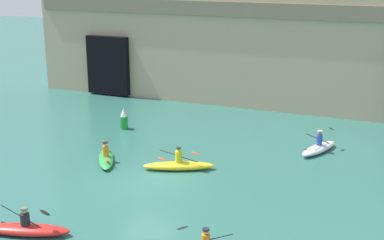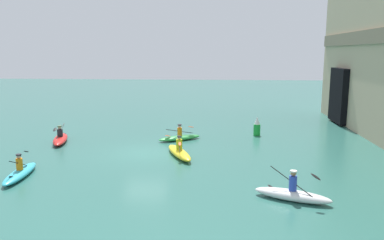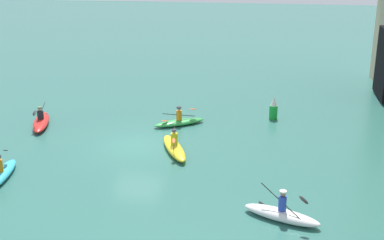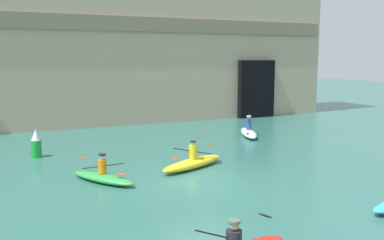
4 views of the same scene
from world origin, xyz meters
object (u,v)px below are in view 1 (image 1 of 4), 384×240
Objects in this scene: kayak_red at (26,229)px; kayak_yellow at (179,165)px; kayak_white at (319,148)px; kayak_green at (106,158)px; marker_buoy at (124,119)px.

kayak_yellow is at bearing -125.32° from kayak_red.
kayak_red is 16.07m from kayak_white.
kayak_white reaches higher than kayak_red.
marker_buoy is at bearing 168.55° from kayak_green.
kayak_red is 2.63× the size of marker_buoy.
kayak_yellow is 8.66m from kayak_red.
kayak_green is 11.46m from kayak_white.
kayak_yellow is 3.96m from kayak_green.
kayak_yellow is at bearing 152.76° from kayak_white.
kayak_yellow reaches higher than kayak_red.
marker_buoy reaches higher than kayak_green.
kayak_yellow is 1.01× the size of kayak_red.
kayak_green is 2.22× the size of marker_buoy.
marker_buoy is at bearing 113.43° from kayak_white.
kayak_white is (9.99, 5.62, 0.04)m from kayak_green.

